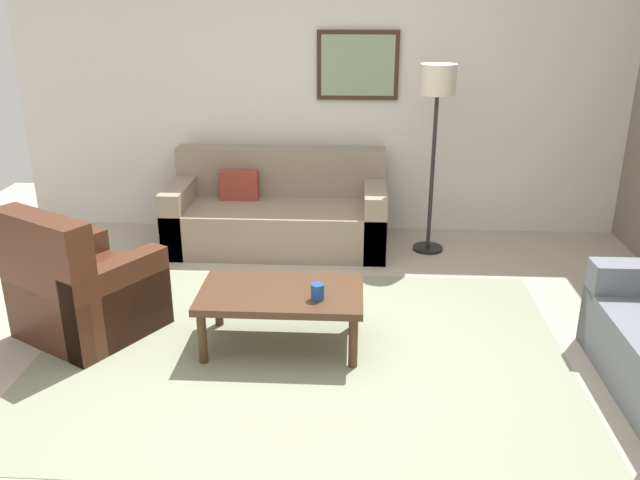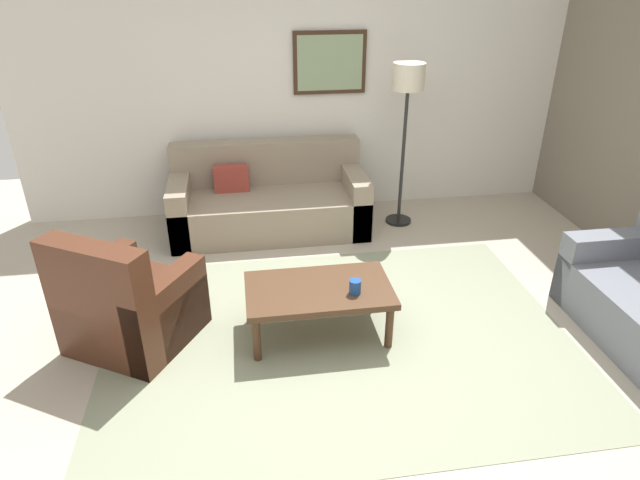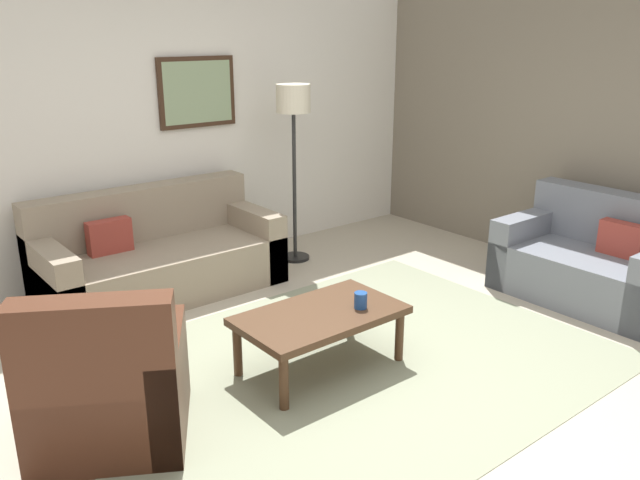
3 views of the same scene
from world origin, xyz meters
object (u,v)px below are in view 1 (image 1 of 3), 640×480
at_px(armchair_leather, 80,295).
at_px(framed_artwork, 358,65).
at_px(couch_main, 279,213).
at_px(cup, 318,292).
at_px(coffee_table, 281,298).
at_px(lamp_standing, 437,99).

bearing_deg(armchair_leather, framed_artwork, 50.80).
xyz_separation_m(couch_main, cup, (0.50, -2.10, 0.17)).
distance_m(coffee_table, cup, 0.30).
bearing_deg(couch_main, framed_artwork, 30.32).
bearing_deg(cup, framed_artwork, 84.79).
height_order(armchair_leather, lamp_standing, lamp_standing).
distance_m(couch_main, lamp_standing, 1.81).
xyz_separation_m(couch_main, armchair_leather, (-1.17, -1.91, 0.01)).
height_order(coffee_table, lamp_standing, lamp_standing).
bearing_deg(lamp_standing, couch_main, 175.04).
distance_m(lamp_standing, framed_artwork, 0.92).
relative_size(coffee_table, cup, 10.01).
height_order(couch_main, framed_artwork, framed_artwork).
height_order(coffee_table, framed_artwork, framed_artwork).
distance_m(couch_main, coffee_table, 2.00).
bearing_deg(coffee_table, armchair_leather, 176.99).
xyz_separation_m(couch_main, lamp_standing, (1.42, -0.12, 1.11)).
relative_size(coffee_table, lamp_standing, 0.64).
relative_size(coffee_table, framed_artwork, 1.43).
height_order(cup, framed_artwork, framed_artwork).
xyz_separation_m(cup, lamp_standing, (0.92, 1.98, 0.94)).
xyz_separation_m(armchair_leather, coffee_table, (1.42, -0.07, 0.05)).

